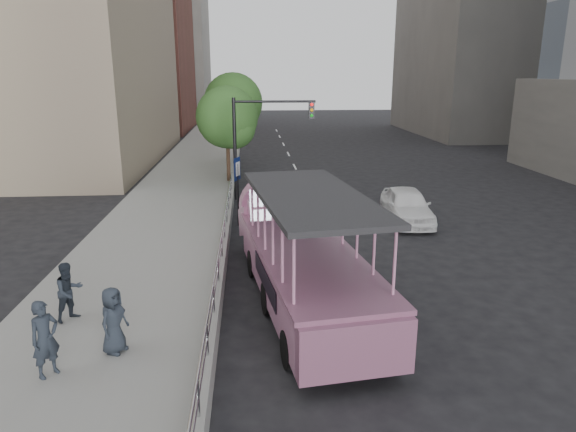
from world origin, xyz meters
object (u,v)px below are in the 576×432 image
pedestrian_near (45,339)px  traffic_signal (258,132)px  pedestrian_far (113,320)px  street_tree_far (235,105)px  duck_boat (298,254)px  car (407,205)px  pedestrian_mid (69,291)px  parking_sign (238,184)px  street_tree_near (229,120)px

pedestrian_near → traffic_signal: traffic_signal is taller
pedestrian_near → pedestrian_far: size_ratio=1.08×
street_tree_far → traffic_signal: bearing=-81.6°
duck_boat → car: bearing=52.8°
traffic_signal → duck_boat: bearing=-85.7°
pedestrian_far → traffic_signal: bearing=12.1°
duck_boat → pedestrian_mid: bearing=-162.7°
parking_sign → street_tree_far: 14.37m
street_tree_near → duck_boat: bearing=-80.8°
duck_boat → pedestrian_near: duck_boat is taller
pedestrian_far → pedestrian_near: bearing=151.6°
traffic_signal → street_tree_near: street_tree_near is taller
pedestrian_mid → street_tree_far: bearing=31.0°
car → street_tree_near: size_ratio=0.78×
duck_boat → street_tree_far: (-2.30, 21.46, 3.06)m
pedestrian_near → parking_sign: parking_sign is taller
pedestrian_near → duck_boat: bearing=-12.8°
pedestrian_near → traffic_signal: size_ratio=0.32×
pedestrian_mid → traffic_signal: 14.97m
duck_boat → parking_sign: bearing=104.5°
pedestrian_near → parking_sign: bearing=21.5°
pedestrian_near → pedestrian_far: bearing=-14.3°
pedestrian_far → parking_sign: bearing=11.6°
pedestrian_far → street_tree_near: size_ratio=0.27×
duck_boat → parking_sign: (-1.89, 7.31, 0.58)m
car → pedestrian_mid: bearing=-137.4°
pedestrian_mid → street_tree_near: street_tree_near is taller
duck_boat → pedestrian_mid: size_ratio=6.81×
parking_sign → traffic_signal: size_ratio=0.57×
pedestrian_far → street_tree_near: street_tree_near is taller
pedestrian_near → parking_sign: 12.30m
pedestrian_mid → pedestrian_far: size_ratio=0.99×
street_tree_near → pedestrian_near: bearing=-98.8°
duck_boat → street_tree_far: size_ratio=1.61×
car → street_tree_far: bearing=122.9°
street_tree_near → car: bearing=-45.9°
duck_boat → pedestrian_mid: 6.24m
duck_boat → traffic_signal: (-0.91, 12.03, 2.25)m
car → traffic_signal: size_ratio=0.86×
pedestrian_far → parking_sign: parking_sign is taller
duck_boat → pedestrian_mid: duck_boat is taller
pedestrian_near → street_tree_far: bearing=31.8°
pedestrian_mid → street_tree_near: (3.45, 17.31, 2.76)m
car → pedestrian_near: (-11.08, -11.62, 0.37)m
pedestrian_far → street_tree_far: size_ratio=0.24×
pedestrian_mid → street_tree_near: size_ratio=0.27×
street_tree_far → street_tree_near: bearing=-91.9°
street_tree_far → parking_sign: bearing=-88.3°
pedestrian_far → traffic_signal: traffic_signal is taller
parking_sign → pedestrian_far: bearing=-103.3°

